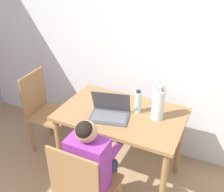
# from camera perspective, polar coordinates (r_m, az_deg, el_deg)

# --- Properties ---
(wall_back) EXTENTS (6.40, 0.05, 2.50)m
(wall_back) POSITION_cam_1_polar(r_m,az_deg,el_deg) (2.54, 9.28, 12.35)
(wall_back) COLOR silver
(wall_back) RESTS_ON ground_plane
(dining_table) EXTENTS (1.07, 0.67, 0.75)m
(dining_table) POSITION_cam_1_polar(r_m,az_deg,el_deg) (2.31, 2.02, -5.90)
(dining_table) COLOR olive
(dining_table) RESTS_ON ground_plane
(chair_occupied) EXTENTS (0.40, 0.40, 0.89)m
(chair_occupied) POSITION_cam_1_polar(r_m,az_deg,el_deg) (2.02, -6.01, -19.55)
(chair_occupied) COLOR olive
(chair_occupied) RESTS_ON ground_plane
(chair_spare) EXTENTS (0.43, 0.43, 0.89)m
(chair_spare) POSITION_cam_1_polar(r_m,az_deg,el_deg) (2.90, -14.18, -3.25)
(chair_spare) COLOR olive
(chair_spare) RESTS_ON ground_plane
(person_seated) EXTENTS (0.30, 0.42, 1.01)m
(person_seated) POSITION_cam_1_polar(r_m,az_deg,el_deg) (1.98, -4.32, -14.06)
(person_seated) COLOR purple
(person_seated) RESTS_ON ground_plane
(laptop) EXTENTS (0.36, 0.29, 0.22)m
(laptop) POSITION_cam_1_polar(r_m,az_deg,el_deg) (2.18, -0.41, -3.18)
(laptop) COLOR #4C4C51
(laptop) RESTS_ON dining_table
(flower_vase) EXTENTS (0.10, 0.10, 0.35)m
(flower_vase) POSITION_cam_1_polar(r_m,az_deg,el_deg) (2.13, 10.05, -1.36)
(flower_vase) COLOR silver
(flower_vase) RESTS_ON dining_table
(water_bottle) EXTENTS (0.06, 0.06, 0.21)m
(water_bottle) POSITION_cam_1_polar(r_m,az_deg,el_deg) (2.22, 5.65, -1.30)
(water_bottle) COLOR silver
(water_bottle) RESTS_ON dining_table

